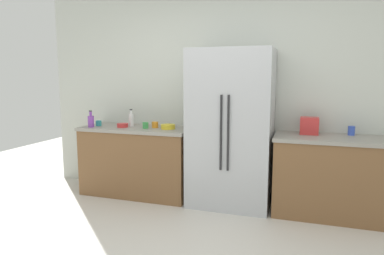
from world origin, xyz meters
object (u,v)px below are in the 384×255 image
cup_a (155,125)px  cup_c (351,131)px  toaster (309,126)px  cup_d (145,125)px  bowl_a (168,127)px  bowl_b (123,125)px  bottle_a (91,121)px  bottle_b (131,119)px  refrigerator (231,129)px  cup_b (99,123)px

cup_a → cup_c: 2.32m
toaster → cup_d: size_ratio=2.55×
bowl_a → bowl_b: bearing=-175.8°
cup_c → bottle_a: bearing=-173.4°
bottle_b → cup_c: bottle_b is taller
refrigerator → bottle_a: 1.80m
refrigerator → bowl_b: refrigerator is taller
refrigerator → cup_d: bearing=-177.4°
cup_c → cup_d: size_ratio=1.29×
cup_b → cup_d: (0.70, -0.03, 0.00)m
cup_a → cup_d: cup_d is taller
cup_a → cup_b: 0.78m
cup_a → bowl_a: size_ratio=0.47×
cup_d → cup_a: bearing=51.5°
cup_b → bowl_b: cup_b is taller
bottle_a → bowl_a: bottle_a is taller
toaster → refrigerator: bearing=-171.2°
refrigerator → cup_a: bearing=176.7°
toaster → cup_a: (-1.87, -0.08, -0.06)m
toaster → bowl_b: size_ratio=1.40×
cup_b → bowl_b: 0.37m
bottle_a → cup_d: bearing=8.8°
bottle_b → bowl_a: bottle_b is taller
bottle_b → cup_c: (2.67, 0.12, -0.04)m
cup_d → bottle_a: bearing=-171.2°
bottle_b → bowl_b: (-0.06, -0.13, -0.06)m
toaster → cup_d: (-1.95, -0.18, -0.06)m
cup_d → cup_b: bearing=177.9°
bottle_a → cup_b: 0.15m
cup_b → bowl_a: bearing=1.5°
cup_b → toaster: bearing=3.4°
bottle_a → toaster: bearing=6.3°
cup_c → bowl_b: cup_c is taller
refrigerator → cup_c: refrigerator is taller
bottle_a → bowl_b: size_ratio=1.52×
toaster → bottle_a: bottle_a is taller
bottle_b → bowl_a: (0.56, -0.08, -0.06)m
refrigerator → cup_b: 1.77m
bottle_b → bowl_a: bearing=-8.5°
bottle_a → cup_c: bearing=6.6°
cup_c → bowl_b: bearing=-174.9°
refrigerator → bottle_b: (-1.35, 0.09, 0.05)m
bowl_a → cup_b: bearing=-178.5°
bottle_a → bottle_b: bottle_b is taller
cup_d → bowl_a: cup_d is taller
cup_d → bowl_a: (0.28, 0.05, -0.01)m
refrigerator → bottle_a: (-1.80, -0.16, 0.04)m
cup_a → bowl_a: 0.21m
bottle_b → bowl_b: bottle_b is taller
cup_c → bowl_b: (-2.72, -0.25, -0.03)m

